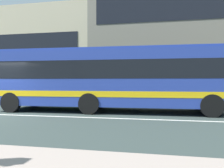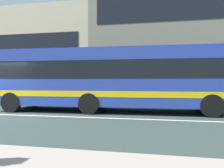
% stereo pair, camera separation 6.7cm
% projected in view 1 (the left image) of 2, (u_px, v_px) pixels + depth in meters
% --- Properties ---
extents(hedge_row_far, '(12.67, 1.10, 1.18)m').
position_uv_depth(hedge_row_far, '(38.00, 95.00, 15.62)').
color(hedge_row_far, '#1E4B17').
rests_on(hedge_row_far, ground_plane).
extents(apartment_block_left, '(23.51, 8.77, 9.11)m').
position_uv_depth(apartment_block_left, '(5.00, 57.00, 26.13)').
color(apartment_block_left, '#C3B492').
rests_on(apartment_block_left, ground_plane).
extents(apartment_block_right, '(21.14, 8.77, 13.99)m').
position_uv_depth(apartment_block_right, '(200.00, 28.00, 21.92)').
color(apartment_block_right, gray).
rests_on(apartment_block_right, ground_plane).
extents(transit_bus, '(11.59, 2.98, 3.20)m').
position_uv_depth(transit_bus, '(108.00, 77.00, 11.18)').
color(transit_bus, '#273D9A').
rests_on(transit_bus, ground_plane).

